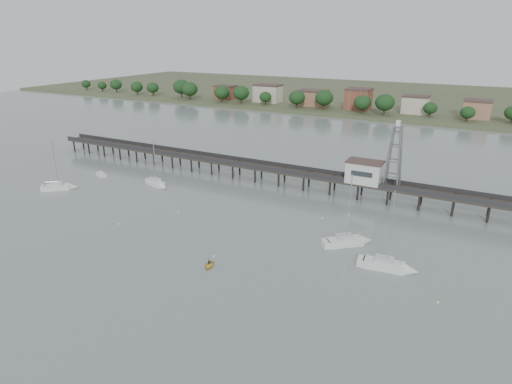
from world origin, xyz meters
TOP-DOWN VIEW (x-y plane):
  - ground_plane at (0.00, 0.00)m, footprint 500.00×500.00m
  - pier at (0.00, 60.00)m, footprint 150.00×5.00m
  - pier_building at (25.00, 60.00)m, footprint 8.40×5.40m
  - lattice_tower at (31.50, 60.00)m, footprint 3.20×3.20m
  - sailboat_d at (38.51, 28.76)m, footprint 9.33×3.62m
  - sailboat_b at (-24.17, 43.25)m, footprint 8.01×4.40m
  - sailboat_a at (-44.38, 30.11)m, footprint 7.80×6.89m
  - sailboat_c at (29.73, 34.88)m, footprint 8.62×7.83m
  - white_tender at (-43.82, 42.40)m, footprint 4.16×2.75m
  - yellow_dinghy at (10.43, 15.27)m, footprint 2.13×1.09m
  - dinghy_occupant at (10.43, 15.27)m, footprint 0.74×1.15m
  - mooring_buoys at (10.31, 27.47)m, footprint 62.67×25.70m
  - far_shore at (0.36, 239.58)m, footprint 500.00×170.00m

SIDE VIEW (x-z plane):
  - ground_plane at x=0.00m, z-range 0.00..0.00m
  - yellow_dinghy at x=10.43m, z-range -1.43..1.43m
  - dinghy_occupant at x=10.43m, z-range -0.13..0.13m
  - mooring_buoys at x=10.31m, z-range -0.12..0.28m
  - white_tender at x=-43.82m, z-range -0.29..1.21m
  - sailboat_d at x=38.51m, z-range -6.84..8.11m
  - sailboat_c at x=29.73m, z-range -6.79..8.06m
  - sailboat_a at x=-44.38m, z-range -6.05..7.34m
  - sailboat_b at x=-24.17m, z-range -5.73..7.02m
  - far_shore at x=0.36m, z-range -4.25..6.15m
  - pier at x=0.00m, z-range 1.04..6.54m
  - pier_building at x=25.00m, z-range 4.02..9.32m
  - lattice_tower at x=31.50m, z-range 3.35..18.85m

